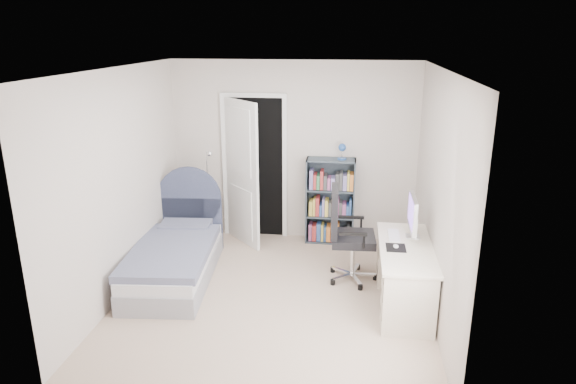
# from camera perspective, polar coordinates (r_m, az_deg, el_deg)

# --- Properties ---
(room_shell) EXTENTS (3.50, 3.70, 2.60)m
(room_shell) POSITION_cam_1_polar(r_m,az_deg,el_deg) (5.44, -1.62, 0.25)
(room_shell) COLOR tan
(room_shell) RESTS_ON ground
(door) EXTENTS (0.92, 0.62, 2.06)m
(door) POSITION_cam_1_polar(r_m,az_deg,el_deg) (7.11, -4.66, 2.53)
(door) COLOR black
(door) RESTS_ON ground
(bed) EXTENTS (1.04, 1.94, 1.15)m
(bed) POSITION_cam_1_polar(r_m,az_deg,el_deg) (6.39, -12.35, -6.96)
(bed) COLOR gray
(bed) RESTS_ON ground
(nightstand) EXTENTS (0.40, 0.40, 0.60)m
(nightstand) POSITION_cam_1_polar(r_m,az_deg,el_deg) (7.33, -10.52, -2.53)
(nightstand) COLOR tan
(nightstand) RESTS_ON ground
(floor_lamp) EXTENTS (0.19, 0.19, 1.33)m
(floor_lamp) POSITION_cam_1_polar(r_m,az_deg,el_deg) (7.20, -8.68, -1.52)
(floor_lamp) COLOR silver
(floor_lamp) RESTS_ON ground
(bookcase) EXTENTS (0.67, 0.29, 1.42)m
(bookcase) POSITION_cam_1_polar(r_m,az_deg,el_deg) (7.17, 4.72, -1.34)
(bookcase) COLOR #3B4751
(bookcase) RESTS_ON ground
(desk) EXTENTS (0.56, 1.40, 1.15)m
(desk) POSITION_cam_1_polar(r_m,az_deg,el_deg) (5.73, 12.81, -8.71)
(desk) COLOR beige
(desk) RESTS_ON ground
(office_chair) EXTENTS (0.59, 0.60, 1.15)m
(office_chair) POSITION_cam_1_polar(r_m,az_deg,el_deg) (6.07, 6.42, -4.23)
(office_chair) COLOR silver
(office_chair) RESTS_ON ground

